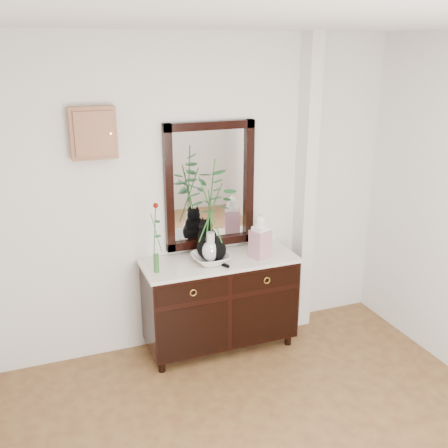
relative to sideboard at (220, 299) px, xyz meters
name	(u,v)px	position (x,y,z in m)	size (l,w,h in m)	color
wall_back	(199,197)	(-0.10, 0.25, 0.88)	(3.60, 0.04, 2.70)	silver
pilaster	(305,188)	(0.90, 0.17, 0.88)	(0.12, 0.20, 2.70)	silver
sideboard	(220,299)	(0.00, 0.00, 0.00)	(1.33, 0.52, 0.82)	black
wall_mirror	(210,186)	(0.00, 0.24, 0.97)	(0.80, 0.06, 1.10)	black
key_cabinet	(93,133)	(-0.95, 0.21, 1.48)	(0.35, 0.10, 0.40)	brown
cat	(211,240)	(-0.07, 0.02, 0.55)	(0.25, 0.31, 0.36)	black
lotus_bowl	(211,259)	(-0.10, -0.05, 0.42)	(0.32, 0.32, 0.08)	white
vase_branches	(210,210)	(-0.10, -0.05, 0.84)	(0.42, 0.42, 0.88)	silver
bud_vase_rose	(155,237)	(-0.57, -0.07, 0.67)	(0.07, 0.07, 0.59)	#32642F
ginger_jar	(260,236)	(0.34, -0.07, 0.57)	(0.14, 0.14, 0.39)	silver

